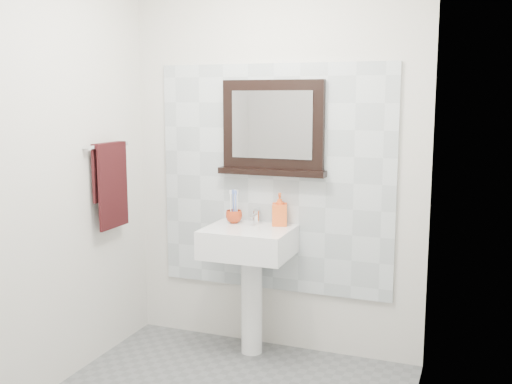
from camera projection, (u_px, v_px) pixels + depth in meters
back_wall at (274, 164)px, 3.94m from camera, size 2.00×0.01×2.50m
front_wall at (49, 236)px, 1.91m from camera, size 2.00×0.01×2.50m
left_wall at (36, 178)px, 3.28m from camera, size 0.01×2.20×2.50m
right_wall at (410, 200)px, 2.57m from camera, size 0.01×2.20×2.50m
splashback at (274, 179)px, 3.94m from camera, size 1.60×0.02×1.50m
pedestal_sink at (249, 256)px, 3.85m from camera, size 0.55×0.44×0.96m
toothbrush_cup at (234, 217)px, 3.96m from camera, size 0.13×0.13×0.09m
toothbrushes at (234, 205)px, 3.96m from camera, size 0.05×0.04×0.21m
soap_dispenser at (280, 209)px, 3.88m from camera, size 0.12×0.12×0.21m
framed_mirror at (273, 130)px, 3.87m from camera, size 0.72×0.11×0.61m
towel_bar at (108, 146)px, 3.80m from camera, size 0.07×0.40×0.03m
hand_towel at (111, 179)px, 3.83m from camera, size 0.06×0.30×0.55m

